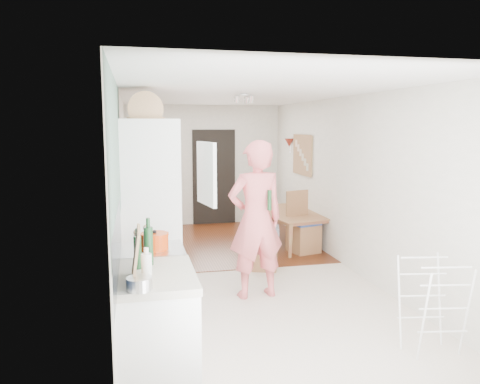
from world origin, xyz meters
name	(u,v)px	position (x,y,z in m)	size (l,w,h in m)	color
room_shell	(242,186)	(0.00, 0.00, 1.25)	(3.20, 7.00, 2.50)	beige
floor	(242,274)	(0.00, 0.00, 0.00)	(3.20, 7.00, 0.01)	beige
wood_floor_overlay	(219,242)	(0.00, 1.85, 0.01)	(3.20, 3.30, 0.01)	#602B14
sage_wall_panel	(116,152)	(-1.59, -2.00, 1.85)	(0.02, 3.00, 1.30)	slate
tile_splashback	(118,246)	(-1.59, -2.55, 1.15)	(0.02, 1.90, 0.50)	black
doorway_recess	(214,177)	(0.20, 3.48, 1.00)	(0.90, 0.04, 2.00)	black
base_cabinet	(157,331)	(-1.30, -2.55, 0.43)	(0.60, 0.90, 0.86)	white
worktop	(156,276)	(-1.30, -2.55, 0.89)	(0.62, 0.92, 0.06)	beige
range_cooker	(153,297)	(-1.30, -1.80, 0.44)	(0.60, 0.60, 0.88)	white
cooker_top	(152,251)	(-1.30, -1.80, 0.90)	(0.60, 0.60, 0.04)	#B9B9BB
fridge_housing	(151,213)	(-1.27, -0.78, 1.07)	(0.66, 0.66, 2.15)	white
fridge_door	(206,174)	(-0.66, -1.08, 1.55)	(0.56, 0.04, 0.70)	white
fridge_interior	(177,172)	(-0.96, -0.78, 1.55)	(0.02, 0.52, 0.66)	white
pinboard	(303,155)	(1.58, 1.90, 1.55)	(0.03, 0.90, 0.70)	tan
pinboard_frame	(302,155)	(1.57, 1.90, 1.55)	(0.01, 0.94, 0.74)	brown
wall_sconce	(289,143)	(1.54, 2.55, 1.75)	(0.18, 0.18, 0.16)	maroon
person	(256,206)	(-0.03, -0.86, 1.13)	(0.82, 0.54, 2.26)	#E7696C
dining_table	(290,231)	(1.20, 1.42, 0.25)	(1.43, 0.80, 0.50)	brown
dining_chair	(304,222)	(1.25, 0.89, 0.51)	(0.43, 0.43, 1.01)	brown
stool	(265,254)	(0.38, 0.17, 0.23)	(0.35, 0.35, 0.46)	brown
grey_drape	(266,233)	(0.39, 0.15, 0.55)	(0.37, 0.37, 0.17)	slate
drying_rack	(432,306)	(1.18, -2.61, 0.44)	(0.45, 0.41, 0.88)	white
bread_bin	(145,109)	(-1.30, -0.78, 2.26)	(0.41, 0.38, 0.21)	tan
red_casserole	(155,241)	(-1.28, -1.84, 1.00)	(0.27, 0.27, 0.16)	#D53C0A
steel_pan	(139,284)	(-1.43, -2.93, 0.97)	(0.18, 0.18, 0.09)	#B9B9BB
held_bottle	(269,200)	(0.10, -0.97, 1.21)	(0.05, 0.05, 0.24)	#17401E
bottle_a	(149,246)	(-1.34, -2.32, 1.08)	(0.07, 0.07, 0.32)	#17401E
bottle_b	(138,253)	(-1.43, -2.42, 1.05)	(0.06, 0.06, 0.27)	#17401E
bottle_c	(147,267)	(-1.37, -2.70, 1.02)	(0.08, 0.08, 0.20)	silver
pepper_mill_front	(147,243)	(-1.35, -2.02, 1.03)	(0.06, 0.06, 0.22)	tan
pepper_mill_back	(137,247)	(-1.44, -2.11, 1.02)	(0.06, 0.06, 0.21)	tan
chopping_boards	(136,254)	(-1.45, -2.72, 1.13)	(0.04, 0.30, 0.41)	tan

